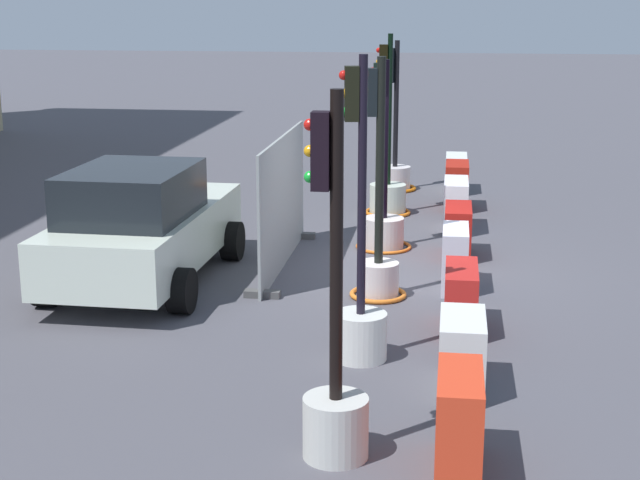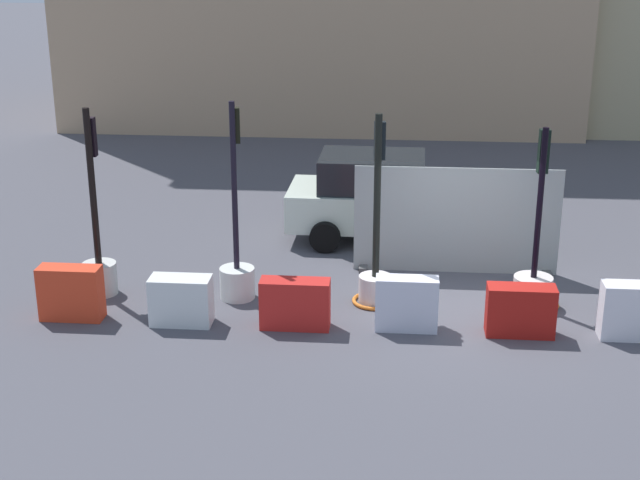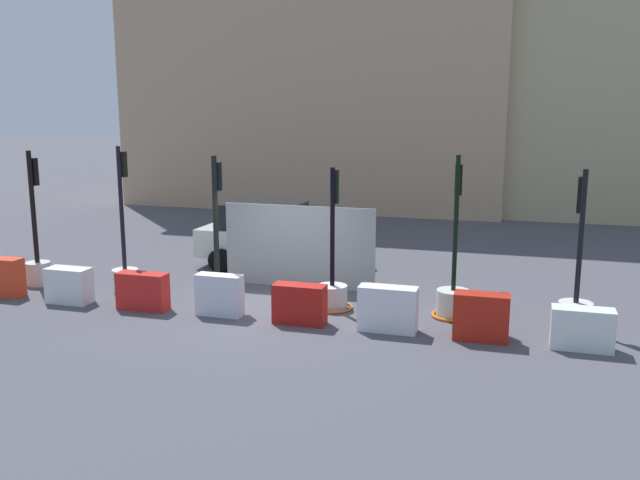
{
  "view_description": "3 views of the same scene",
  "coord_description": "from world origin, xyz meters",
  "px_view_note": "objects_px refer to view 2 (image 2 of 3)",
  "views": [
    {
      "loc": [
        -14.07,
        -0.78,
        4.02
      ],
      "look_at": [
        -1.75,
        0.92,
        0.88
      ],
      "focal_mm": 53.78,
      "sensor_mm": 36.0,
      "label": 1
    },
    {
      "loc": [
        -1.1,
        -14.28,
        6.17
      ],
      "look_at": [
        -2.33,
        0.11,
        1.13
      ],
      "focal_mm": 51.06,
      "sensor_mm": 36.0,
      "label": 2
    },
    {
      "loc": [
        5.1,
        -13.72,
        4.44
      ],
      "look_at": [
        0.85,
        0.84,
        1.39
      ],
      "focal_mm": 38.66,
      "sensor_mm": 36.0,
      "label": 3
    }
  ],
  "objects_px": {
    "traffic_light_0": "(98,255)",
    "car_white_van": "(389,198)",
    "construction_barrier_5": "(638,311)",
    "construction_barrier_1": "(181,301)",
    "traffic_light_1": "(237,261)",
    "construction_barrier_3": "(407,304)",
    "traffic_light_3": "(534,276)",
    "construction_barrier_0": "(71,293)",
    "construction_barrier_4": "(521,311)",
    "traffic_light_2": "(376,267)",
    "construction_barrier_2": "(295,304)"
  },
  "relations": [
    {
      "from": "traffic_light_2",
      "to": "car_white_van",
      "type": "distance_m",
      "value": 3.41
    },
    {
      "from": "traffic_light_0",
      "to": "car_white_van",
      "type": "relative_size",
      "value": 0.75
    },
    {
      "from": "traffic_light_3",
      "to": "construction_barrier_2",
      "type": "distance_m",
      "value": 4.12
    },
    {
      "from": "construction_barrier_3",
      "to": "construction_barrier_5",
      "type": "height_order",
      "value": "construction_barrier_5"
    },
    {
      "from": "construction_barrier_3",
      "to": "traffic_light_3",
      "type": "bearing_deg",
      "value": 28.62
    },
    {
      "from": "traffic_light_1",
      "to": "construction_barrier_0",
      "type": "xyz_separation_m",
      "value": [
        -2.56,
        -1.11,
        -0.22
      ]
    },
    {
      "from": "construction_barrier_0",
      "to": "construction_barrier_4",
      "type": "height_order",
      "value": "construction_barrier_0"
    },
    {
      "from": "car_white_van",
      "to": "traffic_light_1",
      "type": "bearing_deg",
      "value": -127.17
    },
    {
      "from": "traffic_light_1",
      "to": "construction_barrier_4",
      "type": "height_order",
      "value": "traffic_light_1"
    },
    {
      "from": "traffic_light_2",
      "to": "construction_barrier_0",
      "type": "bearing_deg",
      "value": -167.52
    },
    {
      "from": "traffic_light_0",
      "to": "construction_barrier_0",
      "type": "relative_size",
      "value": 3.23
    },
    {
      "from": "traffic_light_1",
      "to": "construction_barrier_1",
      "type": "relative_size",
      "value": 3.49
    },
    {
      "from": "construction_barrier_1",
      "to": "car_white_van",
      "type": "distance_m",
      "value": 5.62
    },
    {
      "from": "traffic_light_0",
      "to": "construction_barrier_0",
      "type": "bearing_deg",
      "value": -96.48
    },
    {
      "from": "traffic_light_1",
      "to": "traffic_light_3",
      "type": "xyz_separation_m",
      "value": [
        5.06,
        0.1,
        -0.15
      ]
    },
    {
      "from": "construction_barrier_0",
      "to": "construction_barrier_2",
      "type": "xyz_separation_m",
      "value": [
        3.69,
        -0.03,
        -0.04
      ]
    },
    {
      "from": "construction_barrier_1",
      "to": "car_white_van",
      "type": "bearing_deg",
      "value": 54.05
    },
    {
      "from": "construction_barrier_2",
      "to": "construction_barrier_3",
      "type": "xyz_separation_m",
      "value": [
        1.78,
        0.08,
        0.04
      ]
    },
    {
      "from": "construction_barrier_1",
      "to": "construction_barrier_2",
      "type": "bearing_deg",
      "value": 0.1
    },
    {
      "from": "construction_barrier_5",
      "to": "car_white_van",
      "type": "bearing_deg",
      "value": 131.48
    },
    {
      "from": "construction_barrier_1",
      "to": "construction_barrier_4",
      "type": "distance_m",
      "value": 5.42
    },
    {
      "from": "traffic_light_3",
      "to": "construction_barrier_3",
      "type": "height_order",
      "value": "traffic_light_3"
    },
    {
      "from": "construction_barrier_4",
      "to": "construction_barrier_0",
      "type": "bearing_deg",
      "value": 179.98
    },
    {
      "from": "construction_barrier_1",
      "to": "construction_barrier_4",
      "type": "xyz_separation_m",
      "value": [
        5.42,
        0.04,
        0.01
      ]
    },
    {
      "from": "traffic_light_3",
      "to": "construction_barrier_5",
      "type": "distance_m",
      "value": 1.87
    },
    {
      "from": "traffic_light_0",
      "to": "construction_barrier_5",
      "type": "height_order",
      "value": "traffic_light_0"
    },
    {
      "from": "construction_barrier_0",
      "to": "car_white_van",
      "type": "relative_size",
      "value": 0.23
    },
    {
      "from": "traffic_light_3",
      "to": "construction_barrier_5",
      "type": "bearing_deg",
      "value": -39.12
    },
    {
      "from": "traffic_light_3",
      "to": "construction_barrier_1",
      "type": "xyz_separation_m",
      "value": [
        -5.78,
        -1.25,
        -0.12
      ]
    },
    {
      "from": "construction_barrier_2",
      "to": "car_white_van",
      "type": "bearing_deg",
      "value": 72.46
    },
    {
      "from": "traffic_light_1",
      "to": "traffic_light_2",
      "type": "relative_size",
      "value": 1.05
    },
    {
      "from": "traffic_light_1",
      "to": "traffic_light_2",
      "type": "distance_m",
      "value": 2.39
    },
    {
      "from": "traffic_light_0",
      "to": "traffic_light_2",
      "type": "relative_size",
      "value": 1.0
    },
    {
      "from": "construction_barrier_3",
      "to": "construction_barrier_5",
      "type": "bearing_deg",
      "value": -0.12
    },
    {
      "from": "traffic_light_1",
      "to": "car_white_van",
      "type": "relative_size",
      "value": 0.79
    },
    {
      "from": "construction_barrier_3",
      "to": "construction_barrier_1",
      "type": "bearing_deg",
      "value": -178.75
    },
    {
      "from": "construction_barrier_0",
      "to": "construction_barrier_1",
      "type": "bearing_deg",
      "value": -1.16
    },
    {
      "from": "traffic_light_3",
      "to": "construction_barrier_3",
      "type": "bearing_deg",
      "value": -151.38
    },
    {
      "from": "construction_barrier_0",
      "to": "construction_barrier_4",
      "type": "relative_size",
      "value": 0.95
    },
    {
      "from": "traffic_light_0",
      "to": "construction_barrier_2",
      "type": "xyz_separation_m",
      "value": [
        3.57,
        -1.14,
        -0.31
      ]
    },
    {
      "from": "construction_barrier_2",
      "to": "construction_barrier_4",
      "type": "xyz_separation_m",
      "value": [
        3.57,
        0.03,
        0.0
      ]
    },
    {
      "from": "construction_barrier_4",
      "to": "construction_barrier_1",
      "type": "bearing_deg",
      "value": -179.63
    },
    {
      "from": "construction_barrier_4",
      "to": "construction_barrier_5",
      "type": "bearing_deg",
      "value": 1.15
    },
    {
      "from": "car_white_van",
      "to": "construction_barrier_5",
      "type": "bearing_deg",
      "value": -48.52
    },
    {
      "from": "construction_barrier_0",
      "to": "construction_barrier_4",
      "type": "distance_m",
      "value": 7.26
    },
    {
      "from": "construction_barrier_5",
      "to": "construction_barrier_1",
      "type": "bearing_deg",
      "value": -179.43
    },
    {
      "from": "construction_barrier_1",
      "to": "car_white_van",
      "type": "relative_size",
      "value": 0.23
    },
    {
      "from": "traffic_light_2",
      "to": "construction_barrier_0",
      "type": "xyz_separation_m",
      "value": [
        -4.95,
        -1.1,
        -0.2
      ]
    },
    {
      "from": "traffic_light_3",
      "to": "construction_barrier_5",
      "type": "xyz_separation_m",
      "value": [
        1.45,
        -1.18,
        -0.07
      ]
    },
    {
      "from": "construction_barrier_2",
      "to": "traffic_light_1",
      "type": "bearing_deg",
      "value": 134.66
    }
  ]
}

